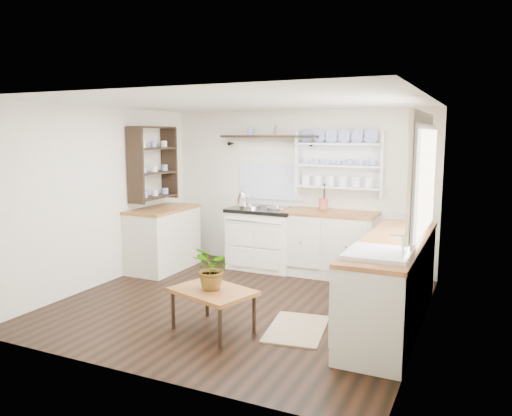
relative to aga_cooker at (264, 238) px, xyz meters
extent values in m
cube|color=black|center=(0.40, -1.57, -0.45)|extent=(4.00, 3.80, 0.01)
cube|color=beige|center=(0.40, 0.33, 0.70)|extent=(4.00, 0.02, 2.30)
cube|color=beige|center=(2.40, -1.57, 0.70)|extent=(0.02, 3.80, 2.30)
cube|color=beige|center=(-1.60, -1.57, 0.70)|extent=(0.02, 3.80, 2.30)
cube|color=white|center=(0.40, -1.57, 1.85)|extent=(4.00, 3.80, 0.01)
cube|color=white|center=(2.36, -1.42, 1.05)|extent=(0.04, 1.40, 1.00)
cube|color=white|center=(2.34, -1.42, 1.05)|extent=(0.02, 1.50, 1.10)
cube|color=beige|center=(2.32, -1.42, 1.63)|extent=(0.04, 1.55, 0.18)
cube|color=white|center=(0.00, 0.00, -0.03)|extent=(0.95, 0.62, 0.84)
cube|color=black|center=(0.00, 0.00, 0.41)|extent=(0.99, 0.66, 0.05)
cylinder|color=silver|center=(-0.22, 0.00, 0.45)|extent=(0.32, 0.32, 0.03)
cylinder|color=silver|center=(0.22, 0.00, 0.45)|extent=(0.32, 0.32, 0.03)
cylinder|color=silver|center=(0.00, -0.35, 0.29)|extent=(0.86, 0.02, 0.02)
cube|color=beige|center=(1.00, 0.03, -0.01)|extent=(1.25, 0.60, 0.88)
cube|color=brown|center=(1.00, 0.03, 0.43)|extent=(1.27, 0.63, 0.04)
cube|color=beige|center=(2.10, -1.47, -0.01)|extent=(0.60, 2.40, 0.88)
cube|color=brown|center=(2.10, -1.47, 0.43)|extent=(0.62, 2.43, 0.04)
cube|color=white|center=(2.10, -2.22, 0.35)|extent=(0.55, 0.60, 0.28)
cylinder|color=silver|center=(2.30, -2.22, 0.55)|extent=(0.02, 0.02, 0.22)
cube|color=beige|center=(-1.30, -0.67, -0.01)|extent=(0.60, 1.10, 0.88)
cube|color=brown|center=(-1.30, -0.67, 0.43)|extent=(0.62, 1.13, 0.04)
cube|color=white|center=(1.05, 0.31, 1.10)|extent=(1.20, 0.03, 0.90)
cube|color=white|center=(1.05, 0.22, 1.10)|extent=(1.20, 0.22, 0.02)
cylinder|color=navy|center=(1.05, 0.23, 1.37)|extent=(0.20, 0.02, 0.20)
cube|color=black|center=(0.00, 0.20, 1.47)|extent=(1.50, 0.24, 0.04)
cone|color=black|center=(-0.65, 0.27, 1.36)|extent=(0.06, 0.20, 0.06)
cone|color=black|center=(0.65, 0.27, 1.36)|extent=(0.06, 0.20, 0.06)
cube|color=black|center=(-1.44, -0.67, 1.10)|extent=(0.28, 0.80, 1.05)
cylinder|color=#A14C3B|center=(0.86, 0.11, 0.53)|extent=(0.13, 0.13, 0.15)
cube|color=brown|center=(0.52, -2.39, -0.04)|extent=(0.92, 0.77, 0.04)
cylinder|color=black|center=(0.12, -2.51, -0.26)|extent=(0.04, 0.04, 0.39)
cylinder|color=black|center=(0.26, -2.07, -0.26)|extent=(0.04, 0.04, 0.39)
cylinder|color=black|center=(0.77, -2.72, -0.26)|extent=(0.04, 0.04, 0.39)
cylinder|color=black|center=(0.91, -2.28, -0.26)|extent=(0.04, 0.04, 0.39)
imported|color=#3F7233|center=(0.52, -2.39, 0.19)|extent=(0.51, 0.50, 0.43)
cube|color=olive|center=(1.27, -2.01, -0.44)|extent=(0.67, 0.92, 0.02)
camera|label=1|loc=(2.92, -6.54, 1.51)|focal=35.00mm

